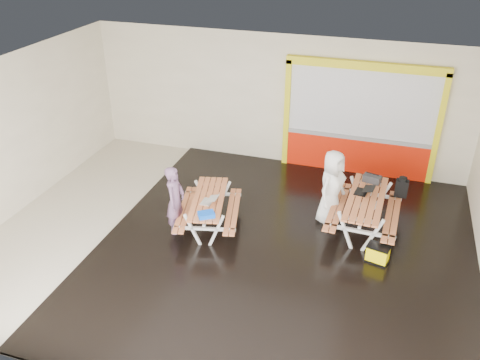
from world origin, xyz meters
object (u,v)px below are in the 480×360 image
(toolbox, at_px, (372,179))
(blue_pouch, at_px, (206,215))
(person_left, at_px, (175,201))
(picnic_table_left, at_px, (209,205))
(fluke_bag, at_px, (378,254))
(picnic_table_right, at_px, (365,205))
(laptop_right, at_px, (364,191))
(laptop_left, at_px, (209,201))
(person_right, at_px, (332,187))
(dark_case, at_px, (336,220))
(backpack, at_px, (402,187))

(toolbox, bearing_deg, blue_pouch, -142.69)
(person_left, bearing_deg, picnic_table_left, -59.43)
(fluke_bag, bearing_deg, picnic_table_right, 109.64)
(laptop_right, bearing_deg, picnic_table_right, -67.48)
(person_left, xyz_separation_m, blue_pouch, (0.82, -0.32, 0.01))
(picnic_table_left, bearing_deg, laptop_left, -65.34)
(person_right, xyz_separation_m, laptop_left, (-2.38, -1.22, -0.08))
(laptop_left, xyz_separation_m, dark_case, (2.57, 1.10, -0.67))
(person_left, distance_m, laptop_left, 0.71)
(blue_pouch, bearing_deg, dark_case, 33.89)
(laptop_right, height_order, dark_case, laptop_right)
(picnic_table_right, distance_m, person_right, 0.80)
(laptop_right, xyz_separation_m, fluke_bag, (0.46, -1.27, -0.66))
(backpack, relative_size, fluke_bag, 0.96)
(person_right, relative_size, laptop_right, 3.86)
(fluke_bag, bearing_deg, person_left, -177.42)
(picnic_table_left, distance_m, toolbox, 3.66)
(blue_pouch, xyz_separation_m, fluke_bag, (3.39, 0.51, -0.57))
(person_left, xyz_separation_m, laptop_right, (3.75, 1.46, 0.10))
(backpack, bearing_deg, toolbox, -171.14)
(toolbox, relative_size, dark_case, 0.97)
(fluke_bag, bearing_deg, backpack, 80.65)
(picnic_table_right, height_order, person_right, person_right)
(person_right, xyz_separation_m, blue_pouch, (-2.24, -1.74, -0.08))
(picnic_table_right, xyz_separation_m, person_right, (-0.76, 0.14, 0.24))
(picnic_table_left, xyz_separation_m, blue_pouch, (0.22, -0.70, 0.22))
(picnic_table_right, distance_m, backpack, 1.09)
(toolbox, bearing_deg, fluke_bag, -79.35)
(picnic_table_right, distance_m, fluke_bag, 1.23)
(laptop_right, distance_m, backpack, 1.02)
(laptop_left, height_order, fluke_bag, laptop_left)
(picnic_table_right, relative_size, laptop_left, 6.30)
(picnic_table_left, relative_size, dark_case, 4.93)
(picnic_table_right, relative_size, fluke_bag, 4.42)
(fluke_bag, bearing_deg, dark_case, 130.55)
(person_left, relative_size, person_right, 0.92)
(laptop_left, relative_size, backpack, 0.73)
(person_right, height_order, dark_case, person_right)
(laptop_left, bearing_deg, person_right, 27.03)
(person_left, bearing_deg, blue_pouch, -113.16)
(person_left, xyz_separation_m, toolbox, (3.87, 2.00, 0.13))
(blue_pouch, bearing_deg, picnic_table_left, 107.46)
(blue_pouch, xyz_separation_m, dark_case, (2.43, 1.63, -0.67))
(dark_case, distance_m, fluke_bag, 1.48)
(laptop_right, relative_size, fluke_bag, 0.91)
(laptop_right, bearing_deg, person_left, -158.76)
(picnic_table_right, bearing_deg, person_left, -161.42)
(picnic_table_left, height_order, backpack, backpack)
(person_right, distance_m, dark_case, 0.78)
(person_left, distance_m, backpack, 4.99)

